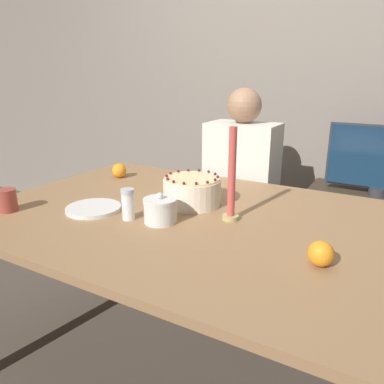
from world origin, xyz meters
TOP-DOWN VIEW (x-y plane):
  - ground_plane at (0.00, 0.00)m, footprint 12.00×12.00m
  - wall_behind at (0.00, 1.40)m, footprint 8.00×0.05m
  - dining_table at (0.00, 0.00)m, footprint 1.68×1.16m
  - cake at (-0.04, 0.11)m, footprint 0.24×0.24m
  - sugar_bowl at (-0.05, -0.13)m, footprint 0.13×0.13m
  - sugar_shaker at (-0.17, -0.16)m, footprint 0.05×0.05m
  - plate_stack at (-0.36, -0.16)m, footprint 0.22×0.22m
  - candle at (0.17, 0.03)m, footprint 0.06×0.06m
  - cup at (-0.65, -0.34)m, footprint 0.08×0.08m
  - orange_fruit_0 at (-0.60, 0.29)m, footprint 0.08×0.08m
  - orange_fruit_1 at (0.54, -0.18)m, footprint 0.08×0.08m
  - person_man_blue_shirt at (-0.09, 0.78)m, footprint 0.40×0.34m
  - side_cabinet at (0.62, 1.12)m, footprint 0.77×0.46m
  - tv_monitor at (0.62, 1.13)m, footprint 0.60×0.10m

SIDE VIEW (x-z plane):
  - ground_plane at x=0.00m, z-range 0.00..0.00m
  - side_cabinet at x=0.62m, z-range 0.00..0.61m
  - person_man_blue_shirt at x=-0.09m, z-range -0.08..1.14m
  - dining_table at x=0.00m, z-range 0.29..1.04m
  - plate_stack at x=-0.36m, z-range 0.75..0.77m
  - orange_fruit_1 at x=0.54m, z-range 0.75..0.83m
  - orange_fruit_0 at x=-0.60m, z-range 0.75..0.83m
  - cup at x=-0.65m, z-range 0.75..0.85m
  - sugar_bowl at x=-0.05m, z-range 0.74..0.86m
  - cake at x=-0.04m, z-range 0.75..0.88m
  - sugar_shaker at x=-0.17m, z-range 0.75..0.88m
  - tv_monitor at x=0.62m, z-range 0.62..1.03m
  - candle at x=0.17m, z-range 0.73..1.08m
  - wall_behind at x=0.00m, z-range 0.00..2.60m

